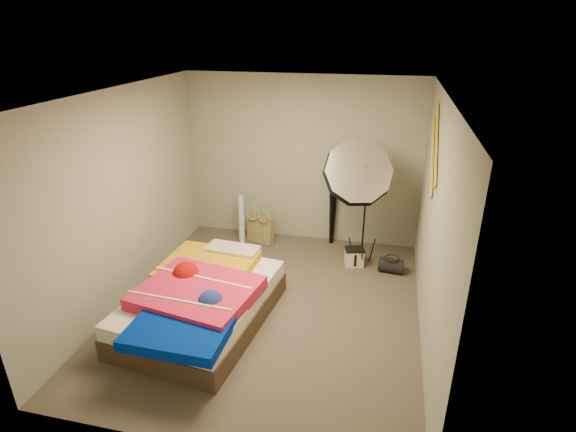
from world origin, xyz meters
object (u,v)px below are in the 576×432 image
(tote_bag, at_px, (261,229))
(camera_tripod, at_px, (333,193))
(wrapping_roll, at_px, (241,220))
(duffel_bag, at_px, (391,265))
(photo_umbrella, at_px, (357,174))
(bed, at_px, (202,301))
(camera_case, at_px, (354,258))

(tote_bag, height_order, camera_tripod, camera_tripod)
(wrapping_roll, height_order, duffel_bag, wrapping_roll)
(tote_bag, relative_size, photo_umbrella, 0.22)
(camera_tripod, bearing_deg, bed, -116.35)
(wrapping_roll, xyz_separation_m, bed, (0.20, -2.03, -0.10))
(bed, bearing_deg, tote_bag, 87.83)
(camera_case, distance_m, duffel_bag, 0.51)
(photo_umbrella, bearing_deg, camera_tripod, 119.68)
(wrapping_roll, bearing_deg, duffel_bag, -10.40)
(camera_case, bearing_deg, tote_bag, 149.56)
(duffel_bag, xyz_separation_m, bed, (-2.06, -1.61, 0.18))
(camera_case, distance_m, camera_tripod, 1.03)
(camera_tripod, bearing_deg, duffel_bag, -37.60)
(bed, bearing_deg, duffel_bag, 37.99)
(tote_bag, bearing_deg, camera_case, 2.27)
(tote_bag, relative_size, duffel_bag, 1.29)
(photo_umbrella, height_order, camera_tripod, photo_umbrella)
(tote_bag, height_order, duffel_bag, tote_bag)
(photo_umbrella, bearing_deg, camera_case, 43.04)
(duffel_bag, xyz_separation_m, photo_umbrella, (-0.54, 0.04, 1.26))
(camera_tripod, bearing_deg, tote_bag, -169.19)
(wrapping_roll, relative_size, camera_tripod, 0.53)
(camera_tripod, bearing_deg, photo_umbrella, -60.32)
(duffel_bag, bearing_deg, bed, -135.13)
(bed, distance_m, camera_tripod, 2.64)
(tote_bag, height_order, bed, bed)
(camera_case, bearing_deg, photo_umbrella, -151.15)
(camera_case, relative_size, bed, 0.12)
(photo_umbrella, xyz_separation_m, camera_tripod, (-0.38, 0.66, -0.54))
(bed, relative_size, camera_tripod, 1.50)
(wrapping_roll, relative_size, photo_umbrella, 0.40)
(tote_bag, relative_size, bed, 0.20)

